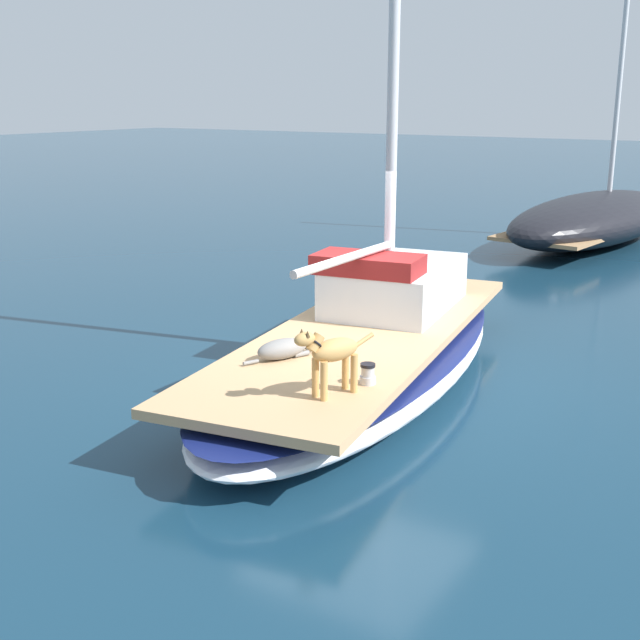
% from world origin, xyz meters
% --- Properties ---
extents(ground_plane, '(120.00, 120.00, 0.00)m').
position_xyz_m(ground_plane, '(0.00, 0.00, 0.00)').
color(ground_plane, '#143347').
extents(sailboat_main, '(3.62, 7.54, 0.66)m').
position_xyz_m(sailboat_main, '(0.00, 0.00, 0.34)').
color(sailboat_main, white).
rests_on(sailboat_main, ground).
extents(mast_main, '(0.14, 2.27, 6.36)m').
position_xyz_m(mast_main, '(-0.14, 0.72, 3.50)').
color(mast_main, silver).
rests_on(mast_main, sailboat_main).
extents(cabin_house, '(1.73, 2.42, 0.84)m').
position_xyz_m(cabin_house, '(-0.19, 1.10, 1.01)').
color(cabin_house, silver).
rests_on(cabin_house, sailboat_main).
extents(dog_tan, '(0.41, 0.91, 0.70)m').
position_xyz_m(dog_tan, '(0.86, -2.15, 1.08)').
color(dog_tan, tan).
rests_on(dog_tan, sailboat_main).
extents(dog_grey, '(0.48, 0.91, 0.22)m').
position_xyz_m(dog_grey, '(-0.17, -1.44, 0.77)').
color(dog_grey, gray).
rests_on(dog_grey, sailboat_main).
extents(deck_winch, '(0.16, 0.16, 0.21)m').
position_xyz_m(deck_winch, '(0.99, -1.69, 0.76)').
color(deck_winch, '#B7B7BC').
rests_on(deck_winch, sailboat_main).
extents(coiled_rope, '(0.32, 0.32, 0.04)m').
position_xyz_m(coiled_rope, '(-0.40, -1.07, 0.68)').
color(coiled_rope, beige).
rests_on(coiled_rope, sailboat_main).
extents(moored_boat_far_astern, '(3.47, 7.80, 7.09)m').
position_xyz_m(moored_boat_far_astern, '(-0.21, 11.49, 0.61)').
color(moored_boat_far_astern, black).
rests_on(moored_boat_far_astern, ground).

